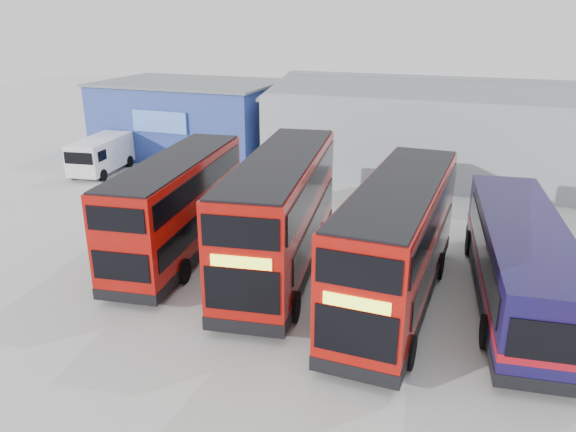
{
  "coord_description": "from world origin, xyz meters",
  "views": [
    {
      "loc": [
        6.23,
        -17.26,
        9.71
      ],
      "look_at": [
        -0.91,
        2.33,
        2.1
      ],
      "focal_mm": 35.0,
      "sensor_mm": 36.0,
      "label": 1
    }
  ],
  "objects": [
    {
      "name": "ground_plane",
      "position": [
        0.0,
        0.0,
        0.0
      ],
      "size": [
        120.0,
        120.0,
        0.0
      ],
      "primitive_type": "plane",
      "color": "#A4A49F",
      "rests_on": "ground"
    },
    {
      "name": "office_block",
      "position": [
        -14.0,
        17.99,
        2.58
      ],
      "size": [
        12.3,
        8.32,
        5.12
      ],
      "color": "navy",
      "rests_on": "ground"
    },
    {
      "name": "maintenance_shed",
      "position": [
        8.0,
        20.0,
        2.6
      ],
      "size": [
        30.5,
        12.0,
        5.89
      ],
      "color": "gray",
      "rests_on": "ground"
    },
    {
      "name": "double_decker_left",
      "position": [
        -5.52,
        1.72,
        2.08
      ],
      "size": [
        3.64,
        10.08,
        4.18
      ],
      "rotation": [
        0.0,
        0.0,
        3.27
      ],
      "color": "#990E08",
      "rests_on": "ground"
    },
    {
      "name": "double_decker_centre",
      "position": [
        -0.99,
        1.74,
        2.3
      ],
      "size": [
        4.18,
        11.18,
        4.63
      ],
      "rotation": [
        0.0,
        0.0,
        0.15
      ],
      "color": "#990E08",
      "rests_on": "ground"
    },
    {
      "name": "double_decker_right",
      "position": [
        3.69,
        0.53,
        2.22
      ],
      "size": [
        2.94,
        10.61,
        4.45
      ],
      "rotation": [
        0.0,
        0.0,
        -0.03
      ],
      "color": "#990E08",
      "rests_on": "ground"
    },
    {
      "name": "single_decker_blue",
      "position": [
        7.69,
        2.05,
        1.53
      ],
      "size": [
        3.95,
        11.57,
        3.08
      ],
      "rotation": [
        0.0,
        0.0,
        3.26
      ],
      "color": "#0F0D3D",
      "rests_on": "ground"
    },
    {
      "name": "panel_van",
      "position": [
        -16.82,
        11.3,
        1.24
      ],
      "size": [
        2.75,
        5.33,
        2.23
      ],
      "rotation": [
        0.0,
        0.0,
        0.14
      ],
      "color": "silver",
      "rests_on": "ground"
    }
  ]
}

